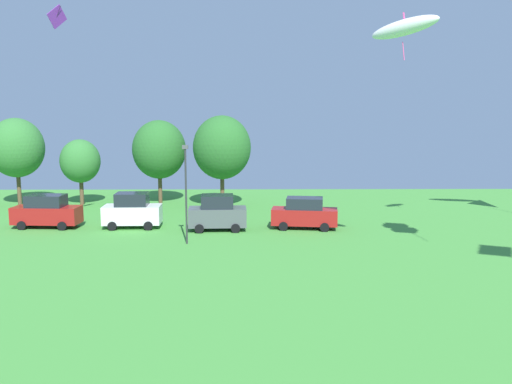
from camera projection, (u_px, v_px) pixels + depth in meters
name	position (u px, v px, depth m)	size (l,w,h in m)	color
kite_flying_1	(404.00, 28.00, 27.79)	(3.38, 3.22, 2.41)	white
kite_flying_5	(57.00, 17.00, 34.17)	(0.82, 1.38, 1.52)	purple
parked_car_leftmost	(47.00, 211.00, 39.28)	(4.88, 2.22, 2.41)	maroon
parked_car_second_from_left	(132.00, 211.00, 39.25)	(4.15, 2.16, 2.56)	silver
parked_car_third_from_left	(217.00, 213.00, 38.40)	(4.14, 2.22, 2.54)	#4C5156
parked_car_rightmost_in_row	(304.00, 213.00, 38.93)	(4.88, 2.44, 2.27)	maroon
light_post_0	(186.00, 189.00, 34.11)	(0.36, 0.20, 6.30)	#2D2D33
treeline_tree_0	(16.00, 148.00, 48.42)	(4.83, 4.83, 7.82)	brown
treeline_tree_1	(80.00, 161.00, 48.61)	(3.55, 3.55, 5.92)	brown
treeline_tree_2	(159.00, 150.00, 49.33)	(4.85, 4.85, 7.61)	brown
treeline_tree_3	(222.00, 148.00, 47.18)	(5.06, 5.06, 8.05)	brown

